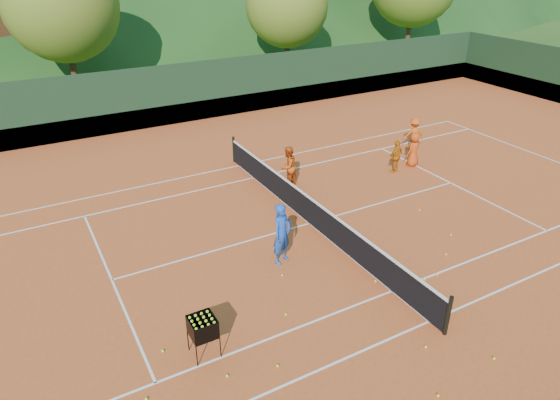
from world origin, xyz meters
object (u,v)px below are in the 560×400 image
coach (282,234)px  student_d (414,134)px  student_a (288,167)px  student_b (396,156)px  student_c (414,149)px  tennis_net (310,210)px  ball_hopper (203,328)px

coach → student_d: (9.37, 4.82, -0.18)m
student_a → student_b: (4.39, -1.00, -0.10)m
coach → student_b: 7.80m
student_c → tennis_net: bearing=2.5°
student_d → ball_hopper: 14.58m
student_c → student_d: size_ratio=0.97×
tennis_net → student_c: bearing=17.8°
student_d → student_c: bearing=67.6°
student_a → student_d: bearing=159.7°
coach → student_a: (2.67, 4.30, -0.13)m
ball_hopper → student_b: bearing=28.6°
student_c → ball_hopper: bearing=11.7°
tennis_net → ball_hopper: bearing=-143.6°
student_a → student_b: 4.50m
student_b → student_c: 1.08m
student_a → ball_hopper: 8.95m
tennis_net → ball_hopper: (-5.18, -3.82, 0.25)m
ball_hopper → tennis_net: bearing=36.4°
student_a → student_c: (5.46, -0.83, -0.07)m
student_a → student_d: 6.72m
student_a → tennis_net: student_a is taller
student_d → tennis_net: student_d is taller
coach → tennis_net: 2.41m
coach → tennis_net: coach is taller
tennis_net → coach: bearing=-142.0°
student_a → coach: bearing=33.5°
coach → student_a: coach is taller
student_a → ball_hopper: student_a is taller
student_b → ball_hopper: size_ratio=1.37×
student_c → tennis_net: student_c is taller
student_c → student_d: bearing=-148.1°
student_c → student_b: bearing=-6.3°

